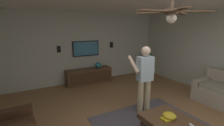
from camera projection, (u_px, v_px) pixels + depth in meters
wall_back_tv at (86, 48)px, 6.18m from camera, size 0.10×6.24×2.60m
coffee_table at (171, 125)px, 2.99m from camera, size 1.00×0.80×0.40m
media_console at (89, 76)px, 6.09m from camera, size 0.45×1.70×0.55m
tv at (86, 49)px, 6.08m from camera, size 0.05×1.01×0.57m
person_standing at (144, 76)px, 3.86m from camera, size 0.57×0.58×1.64m
potted_plant_tall at (147, 59)px, 7.11m from camera, size 0.37×0.45×1.07m
bowl at (169, 116)px, 3.01m from camera, size 0.25×0.25×0.11m
remote_white at (193, 126)px, 2.76m from camera, size 0.16×0.09×0.02m
remote_black at (171, 114)px, 3.16m from camera, size 0.13×0.14×0.02m
book at (167, 119)px, 2.98m from camera, size 0.16×0.22×0.04m
vase_round at (98, 65)px, 6.13m from camera, size 0.22×0.22×0.22m
wall_speaker_left at (111, 45)px, 6.59m from camera, size 0.06×0.12×0.22m
wall_speaker_right at (59, 49)px, 5.62m from camera, size 0.06×0.12×0.22m
ceiling_fan at (172, 13)px, 2.50m from camera, size 1.11×1.19×0.46m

